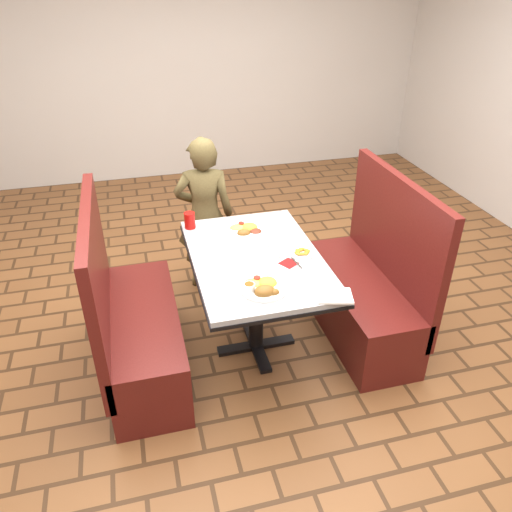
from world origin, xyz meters
name	(u,v)px	position (x,y,z in m)	size (l,w,h in m)	color
room	(256,62)	(0.00, 0.00, 1.91)	(7.00, 7.04, 2.82)	brown
dining_table	(256,269)	(0.00, 0.00, 0.65)	(0.81, 1.21, 0.75)	#A7A9AC
booth_bench_left	(136,329)	(-0.80, 0.00, 0.33)	(0.47, 1.20, 1.17)	#581814
booth_bench_right	(364,292)	(0.80, 0.00, 0.33)	(0.47, 1.20, 1.17)	#581814
diner_person	(205,215)	(-0.18, 0.91, 0.63)	(0.46, 0.30, 1.27)	brown
near_dinner_plate	(263,285)	(-0.06, -0.37, 0.78)	(0.28, 0.28, 0.09)	white
far_dinner_plate	(246,228)	(0.02, 0.34, 0.78)	(0.27, 0.27, 0.07)	white
plantain_plate	(302,253)	(0.29, -0.05, 0.76)	(0.16, 0.16, 0.03)	white
maroon_napkin	(289,263)	(0.17, -0.14, 0.75)	(0.10, 0.10, 0.00)	maroon
spoon_utensil	(297,263)	(0.22, -0.15, 0.76)	(0.01, 0.14, 0.00)	silver
red_tumbler	(190,220)	(-0.35, 0.50, 0.81)	(0.08, 0.08, 0.11)	#B60F0C
paper_napkin	(334,296)	(0.31, -0.54, 0.76)	(0.20, 0.15, 0.01)	white
knife_utensil	(266,286)	(-0.04, -0.36, 0.76)	(0.01, 0.15, 0.00)	#BCBCC0
fork_utensil	(254,285)	(-0.10, -0.33, 0.76)	(0.01, 0.16, 0.00)	silver
lettuce_shreds	(260,250)	(0.04, 0.06, 0.75)	(0.28, 0.32, 0.00)	#A1CF52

